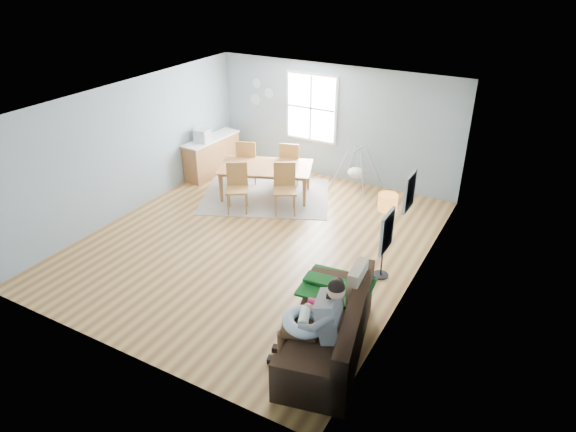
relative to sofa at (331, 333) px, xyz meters
The scene contains 22 objects.
room 3.88m from the sofa, 140.36° to the left, with size 8.40×9.40×3.90m.
window 6.50m from the sofa, 119.31° to the left, with size 1.32×0.08×1.62m.
pictures 1.90m from the sofa, 66.28° to the left, with size 0.05×1.34×0.74m.
wall_plates 7.31m from the sofa, 129.12° to the left, with size 0.67×0.02×0.66m.
sofa is the anchor object (origin of this frame).
green_throw 0.78m from the sofa, 109.38° to the left, with size 1.01×0.86×0.04m, color #125121.
beige_pillow 0.80m from the sofa, 81.07° to the left, with size 0.15×0.54×0.54m, color beige.
father 0.57m from the sofa, 101.09° to the right, with size 1.05×0.61×1.43m.
nursing_pillow 0.58m from the sofa, 121.40° to the right, with size 0.59×0.59×0.16m, color silver.
infant 0.62m from the sofa, 124.98° to the right, with size 0.23×0.40×0.15m.
toddler 0.49m from the sofa, 124.61° to the left, with size 0.57×0.32×0.86m.
floor_lamp 2.31m from the sofa, 90.68° to the left, with size 0.31×0.31×1.54m.
storage_cube 0.20m from the sofa, 12.35° to the right, with size 0.51×0.47×0.48m.
rug 5.14m from the sofa, 131.22° to the left, with size 2.79×2.12×0.01m, color gray.
dining_table 5.13m from the sofa, 131.22° to the left, with size 2.02×1.13×0.71m, color #935630.
chair_sw 4.69m from the sofa, 139.74° to the left, with size 0.64×0.64×1.03m.
chair_se 4.35m from the sofa, 127.68° to the left, with size 0.66×0.66×1.06m.
chair_nw 5.95m from the sofa, 133.98° to the left, with size 0.62×0.62×1.07m.
chair_ne 5.69m from the sofa, 124.44° to the left, with size 0.60×0.60×1.05m.
counter 6.80m from the sofa, 140.05° to the left, with size 0.58×1.67×0.92m.
monitor 6.65m from the sofa, 142.17° to the left, with size 0.34×0.32×0.30m.
baby_swing 5.47m from the sofa, 108.74° to the left, with size 1.03×1.04×0.96m.
Camera 1 is at (4.63, -7.14, 5.00)m, focal length 32.00 mm.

